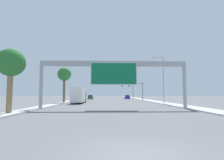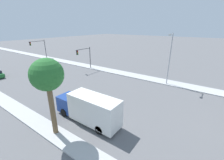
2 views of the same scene
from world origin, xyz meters
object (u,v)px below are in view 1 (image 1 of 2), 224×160
street_lamp_right (162,77)px  truck_box_primary (79,95)px  palm_tree_foreground (11,64)px  car_far_left (127,97)px  car_near_center (91,97)px  palm_tree_background (64,75)px  traffic_light_mid_block (129,88)px  sign_gantry (114,71)px  traffic_light_near_intersection (138,88)px

street_lamp_right → truck_box_primary: bearing=167.3°
palm_tree_foreground → street_lamp_right: bearing=37.5°
car_far_left → truck_box_primary: 32.66m
car_near_center → palm_tree_background: size_ratio=0.58×
car_near_center → palm_tree_foreground: palm_tree_foreground is taller
car_near_center → traffic_light_mid_block: 17.98m
car_far_left → traffic_light_mid_block: (1.62, 6.40, 3.62)m
sign_gantry → traffic_light_mid_block: bearing=80.2°
car_near_center → car_far_left: bearing=7.1°
car_far_left → truck_box_primary: (-14.00, -29.49, 1.02)m
sign_gantry → traffic_light_near_intersection: bearing=73.9°
car_far_left → traffic_light_near_intersection: 14.05m
traffic_light_mid_block → street_lamp_right: bearing=-87.8°
traffic_light_near_intersection → palm_tree_background: 24.20m
palm_tree_foreground → traffic_light_mid_block: bearing=70.7°
truck_box_primary → palm_tree_foreground: size_ratio=1.27×
palm_tree_foreground → palm_tree_background: palm_tree_background is taller
truck_box_primary → traffic_light_near_intersection: 22.43m
sign_gantry → car_far_left: (7.00, 43.69, -4.56)m
sign_gantry → street_lamp_right: size_ratio=2.15×
street_lamp_right → traffic_light_mid_block: bearing=92.2°
car_near_center → truck_box_primary: 27.76m
truck_box_primary → traffic_light_mid_block: bearing=66.5°
traffic_light_near_intersection → truck_box_primary: bearing=-134.6°
truck_box_primary → palm_tree_background: palm_tree_background is taller
sign_gantry → traffic_light_near_intersection: size_ratio=3.64×
palm_tree_foreground → car_near_center: bearing=85.3°
sign_gantry → palm_tree_foreground: bearing=-152.2°
car_near_center → palm_tree_foreground: 48.08m
truck_box_primary → palm_tree_background: (-3.58, 1.46, 4.58)m
palm_tree_background → traffic_light_mid_block: bearing=60.9°
truck_box_primary → palm_tree_background: size_ratio=1.07×
traffic_light_mid_block → palm_tree_background: bearing=-119.1°
sign_gantry → palm_tree_foreground: 12.37m
truck_box_primary → car_far_left: bearing=64.6°
truck_box_primary → sign_gantry: bearing=-63.8°
truck_box_primary → palm_tree_background: 5.99m
traffic_light_mid_block → palm_tree_foreground: (-19.55, -55.87, 0.82)m
car_far_left → street_lamp_right: 33.83m
sign_gantry → palm_tree_background: (-10.58, 15.66, 1.04)m
sign_gantry → car_far_left: 44.48m
palm_tree_foreground → palm_tree_background: (0.35, 21.43, 1.16)m
car_far_left → street_lamp_right: size_ratio=0.47×
truck_box_primary → traffic_light_mid_block: (15.62, 35.89, 2.59)m
palm_tree_foreground → street_lamp_right: street_lamp_right is taller
car_far_left → truck_box_primary: size_ratio=0.52×
street_lamp_right → palm_tree_background: bearing=165.6°
truck_box_primary → palm_tree_foreground: bearing=-101.1°
car_near_center → street_lamp_right: (17.12, -31.60, 4.77)m
sign_gantry → truck_box_primary: size_ratio=2.38×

